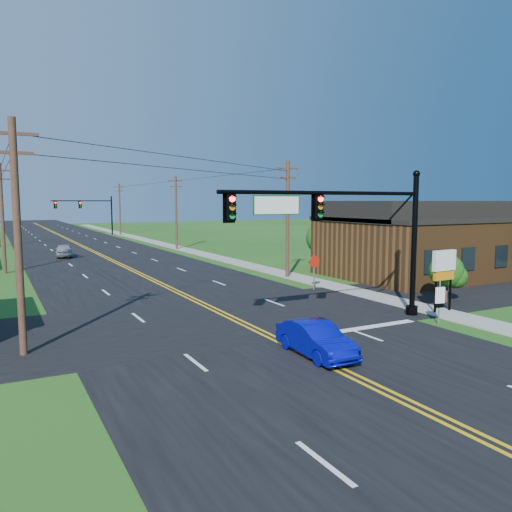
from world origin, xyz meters
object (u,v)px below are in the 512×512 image
signal_mast_far (86,209)px  blue_car (316,340)px  signal_mast_main (345,226)px  route_sign (440,299)px  stop_sign (314,265)px

signal_mast_far → blue_car: signal_mast_far is taller
signal_mast_far → blue_car: (-4.08, -75.40, -3.89)m
signal_mast_main → blue_car: (-3.98, -3.40, -4.10)m
blue_car → route_sign: bearing=11.6°
signal_mast_far → stop_sign: bearing=-86.3°
route_sign → stop_sign: size_ratio=0.89×
signal_mast_far → route_sign: size_ratio=5.22×
route_sign → signal_mast_far: bearing=104.7°
signal_mast_main → route_sign: 5.85m
blue_car → route_sign: size_ratio=1.88×
signal_mast_far → stop_sign: signal_mast_far is taller
signal_mast_far → blue_car: bearing=-93.1°
signal_mast_far → signal_mast_main: bearing=-90.1°
signal_mast_main → route_sign: size_ratio=5.37×
stop_sign → route_sign: bearing=-93.2°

